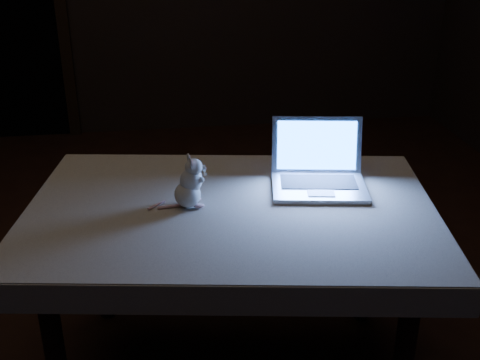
{
  "coord_description": "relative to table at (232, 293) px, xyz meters",
  "views": [
    {
      "loc": [
        0.01,
        -1.98,
        1.59
      ],
      "look_at": [
        0.27,
        -0.17,
        0.75
      ],
      "focal_mm": 45.0,
      "sensor_mm": 36.0,
      "label": 1
    }
  ],
  "objects": [
    {
      "name": "plush_mouse",
      "position": [
        -0.14,
        0.03,
        0.43
      ],
      "size": [
        0.16,
        0.16,
        0.18
      ],
      "primitive_type": null,
      "rotation": [
        0.0,
        0.0,
        0.28
      ],
      "color": "silver",
      "rests_on": "tablecloth"
    },
    {
      "name": "laptop",
      "position": [
        0.32,
        0.08,
        0.45
      ],
      "size": [
        0.37,
        0.33,
        0.22
      ],
      "primitive_type": null,
      "rotation": [
        0.0,
        0.0,
        -0.16
      ],
      "color": "#B1B1B7",
      "rests_on": "tablecloth"
    },
    {
      "name": "floor",
      "position": [
        -0.24,
        0.22,
        -0.34
      ],
      "size": [
        5.0,
        5.0,
        0.0
      ],
      "primitive_type": "plane",
      "color": "black",
      "rests_on": "ground"
    },
    {
      "name": "table",
      "position": [
        0.0,
        0.0,
        0.0
      ],
      "size": [
        1.37,
        0.99,
        0.67
      ],
      "primitive_type": null,
      "rotation": [
        0.0,
        0.0,
        -0.16
      ],
      "color": "black",
      "rests_on": "floor"
    },
    {
      "name": "tablecloth",
      "position": [
        0.05,
        0.06,
        0.3
      ],
      "size": [
        1.39,
        0.96,
        0.09
      ],
      "primitive_type": null,
      "rotation": [
        0.0,
        0.0,
        0.05
      ],
      "color": "beige",
      "rests_on": "table"
    }
  ]
}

